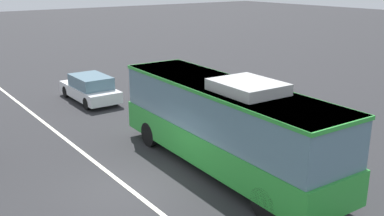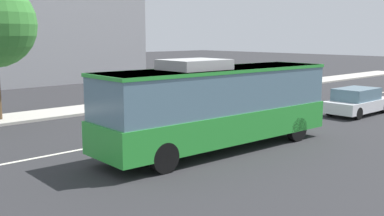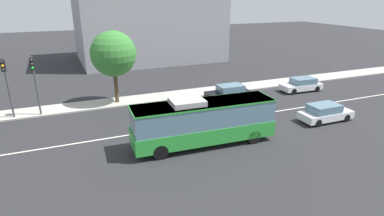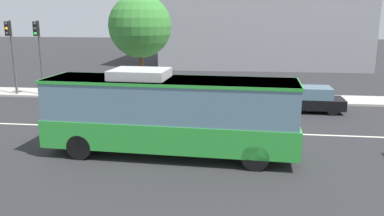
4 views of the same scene
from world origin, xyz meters
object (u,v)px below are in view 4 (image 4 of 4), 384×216
Objects in this scene: traffic_light_near_corner at (11,45)px; street_tree_kerbside_centre at (140,26)px; transit_bus at (170,111)px; traffic_light_mid_block at (39,45)px; sedan_black at (305,99)px.

traffic_light_near_corner is 0.75× the size of street_tree_kerbside_centre.
traffic_light_near_corner reaches higher than transit_bus.
traffic_light_mid_block is (2.10, -0.15, 0.00)m from traffic_light_near_corner.
sedan_black is at bearing 87.70° from traffic_light_near_corner.
traffic_light_mid_block is at bearing 139.00° from transit_bus.
street_tree_kerbside_centre reaches higher than traffic_light_near_corner.
traffic_light_near_corner reaches higher than sedan_black.
sedan_black is at bearing 85.12° from traffic_light_mid_block.
transit_bus is at bearing 48.02° from traffic_light_mid_block.
sedan_black is 0.65× the size of street_tree_kerbside_centre.
traffic_light_mid_block is 6.95m from street_tree_kerbside_centre.
transit_bus is 10.64m from sedan_black.
sedan_black is 0.87× the size of traffic_light_near_corner.
sedan_black is at bearing 54.23° from transit_bus.
transit_bus reaches higher than sedan_black.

